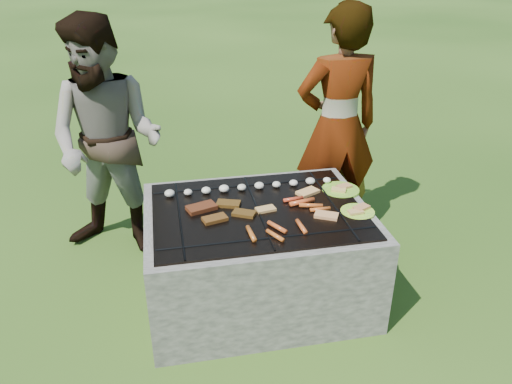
# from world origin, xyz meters

# --- Properties ---
(lawn) EXTENTS (60.00, 60.00, 0.00)m
(lawn) POSITION_xyz_m (0.00, 0.00, 0.00)
(lawn) COLOR #214310
(lawn) RESTS_ON ground
(fire_pit) EXTENTS (1.30, 1.00, 0.62)m
(fire_pit) POSITION_xyz_m (0.00, 0.00, 0.28)
(fire_pit) COLOR gray
(fire_pit) RESTS_ON ground
(mushrooms) EXTENTS (1.06, 0.06, 0.04)m
(mushrooms) POSITION_xyz_m (-0.02, 0.26, 0.63)
(mushrooms) COLOR beige
(mushrooms) RESTS_ON fire_pit
(pork_slabs) EXTENTS (0.40, 0.27, 0.02)m
(pork_slabs) POSITION_xyz_m (-0.23, 0.02, 0.62)
(pork_slabs) COLOR brown
(pork_slabs) RESTS_ON fire_pit
(sausages) EXTENTS (0.52, 0.46, 0.03)m
(sausages) POSITION_xyz_m (0.17, -0.14, 0.62)
(sausages) COLOR red
(sausages) RESTS_ON fire_pit
(bread_on_grate) EXTENTS (0.46, 0.43, 0.02)m
(bread_on_grate) POSITION_xyz_m (0.28, -0.00, 0.62)
(bread_on_grate) COLOR tan
(bread_on_grate) RESTS_ON fire_pit
(plate_far) EXTENTS (0.29, 0.29, 0.03)m
(plate_far) POSITION_xyz_m (0.56, 0.15, 0.61)
(plate_far) COLOR #C1EA38
(plate_far) RESTS_ON fire_pit
(plate_near) EXTENTS (0.21, 0.21, 0.03)m
(plate_near) POSITION_xyz_m (0.56, -0.13, 0.61)
(plate_near) COLOR #FFFD3C
(plate_near) RESTS_ON fire_pit
(cook) EXTENTS (0.63, 0.44, 1.68)m
(cook) POSITION_xyz_m (0.71, 0.67, 0.84)
(cook) COLOR #AB9D8E
(cook) RESTS_ON ground
(bystander) EXTENTS (0.97, 0.88, 1.63)m
(bystander) POSITION_xyz_m (-0.86, 0.74, 0.82)
(bystander) COLOR #A7958B
(bystander) RESTS_ON ground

